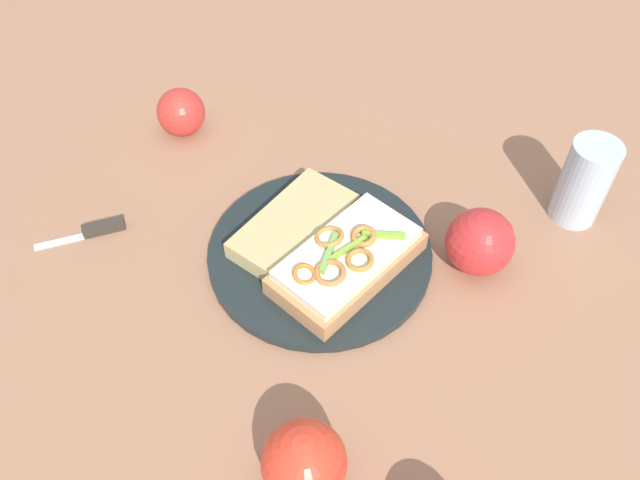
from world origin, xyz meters
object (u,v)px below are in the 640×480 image
object	(u,v)px
drinking_glass	(585,182)
bread_slice_side	(294,225)
apple_3	(181,112)
plate	(320,254)
knife	(95,230)
apple_2	(480,242)
apple_1	(304,462)
sandwich	(347,260)

from	to	relation	value
drinking_glass	bread_slice_side	bearing A→B (deg)	-69.00
apple_3	drinking_glass	xyz separation A→B (m)	(0.03, 0.56, 0.02)
plate	knife	xyz separation A→B (m)	(0.04, -0.29, 0.00)
apple_2	drinking_glass	size ratio (longest dim) A/B	0.70
bread_slice_side	knife	xyz separation A→B (m)	(0.06, -0.25, -0.02)
apple_2	apple_1	bearing A→B (deg)	-23.17
apple_3	knife	distance (m)	0.22
plate	knife	distance (m)	0.29
sandwich	apple_3	world-z (taller)	apple_3
plate	bread_slice_side	xyz separation A→B (m)	(-0.02, -0.04, 0.02)
plate	knife	world-z (taller)	knife
plate	sandwich	world-z (taller)	sandwich
plate	apple_3	xyz separation A→B (m)	(-0.18, -0.25, 0.03)
bread_slice_side	drinking_glass	bearing A→B (deg)	133.98
apple_2	knife	xyz separation A→B (m)	(0.07, -0.48, -0.03)
apple_3	drinking_glass	size ratio (longest dim) A/B	0.59
apple_2	drinking_glass	bearing A→B (deg)	135.06
apple_3	drinking_glass	world-z (taller)	drinking_glass
sandwich	drinking_glass	xyz separation A→B (m)	(-0.17, 0.26, 0.03)
sandwich	bread_slice_side	xyz separation A→B (m)	(-0.04, -0.08, -0.01)
apple_2	drinking_glass	world-z (taller)	drinking_glass
drinking_glass	knife	distance (m)	0.62
apple_2	apple_3	distance (m)	0.47
apple_1	drinking_glass	xyz separation A→B (m)	(-0.43, 0.25, 0.02)
sandwich	apple_1	size ratio (longest dim) A/B	2.57
bread_slice_side	apple_2	bearing A→B (deg)	116.86
drinking_glass	plate	bearing A→B (deg)	-63.27
knife	plate	bearing A→B (deg)	154.05
bread_slice_side	apple_3	xyz separation A→B (m)	(-0.16, -0.21, 0.01)
sandwich	drinking_glass	size ratio (longest dim) A/B	1.79
drinking_glass	apple_1	bearing A→B (deg)	-30.24
sandwich	apple_2	size ratio (longest dim) A/B	2.55
knife	apple_3	bearing A→B (deg)	-131.97
apple_2	apple_3	bearing A→B (deg)	-108.28
sandwich	apple_1	world-z (taller)	apple_1
sandwich	bread_slice_side	world-z (taller)	sandwich
drinking_glass	knife	world-z (taller)	drinking_glass
sandwich	drinking_glass	bearing A→B (deg)	152.16
plate	apple_2	bearing A→B (deg)	101.08
apple_2	knife	bearing A→B (deg)	-81.44
bread_slice_side	drinking_glass	world-z (taller)	drinking_glass
sandwich	drinking_glass	distance (m)	0.32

